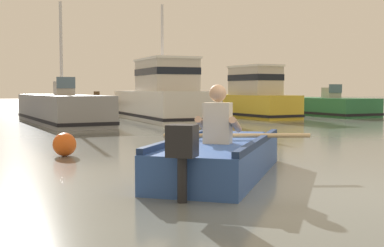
{
  "coord_description": "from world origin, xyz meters",
  "views": [
    {
      "loc": [
        -3.5,
        -4.71,
        1.13
      ],
      "look_at": [
        -0.38,
        3.29,
        0.55
      ],
      "focal_mm": 47.56,
      "sensor_mm": 36.0,
      "label": 1
    }
  ],
  "objects": [
    {
      "name": "moored_boat_white",
      "position": [
        2.25,
        13.02,
        0.84
      ],
      "size": [
        2.09,
        6.47,
        4.19
      ],
      "color": "white",
      "rests_on": "ground"
    },
    {
      "name": "mooring_buoy",
      "position": [
        -2.41,
        4.03,
        0.2
      ],
      "size": [
        0.4,
        0.4,
        0.4
      ],
      "primitive_type": "sphere",
      "color": "#E55919",
      "rests_on": "ground"
    },
    {
      "name": "moored_boat_grey",
      "position": [
        -1.43,
        12.66,
        0.46
      ],
      "size": [
        2.43,
        6.97,
        3.99
      ],
      "color": "gray",
      "rests_on": "ground"
    },
    {
      "name": "wooden_dock",
      "position": [
        6.12,
        16.41,
        0.55
      ],
      "size": [
        12.33,
        1.64,
        1.1
      ],
      "color": "brown",
      "rests_on": "ground"
    },
    {
      "name": "rowboat_with_person",
      "position": [
        -0.72,
        1.35,
        0.25
      ],
      "size": [
        2.8,
        3.27,
        1.19
      ],
      "color": "#2D519E",
      "rests_on": "ground"
    },
    {
      "name": "moored_boat_yellow",
      "position": [
        6.04,
        13.34,
        0.77
      ],
      "size": [
        2.13,
        5.13,
        2.07
      ],
      "color": "gold",
      "rests_on": "ground"
    },
    {
      "name": "moored_boat_green",
      "position": [
        9.84,
        13.61,
        0.36
      ],
      "size": [
        2.22,
        4.84,
        1.34
      ],
      "color": "#287042",
      "rests_on": "ground"
    },
    {
      "name": "ground_plane",
      "position": [
        0.0,
        0.0,
        0.0
      ],
      "size": [
        120.0,
        120.0,
        0.0
      ],
      "primitive_type": "plane",
      "color": "slate"
    }
  ]
}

